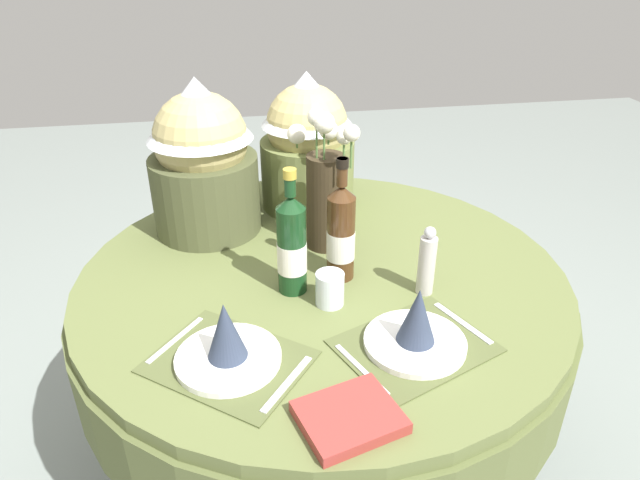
% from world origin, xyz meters
% --- Properties ---
extents(ground, '(8.00, 8.00, 0.00)m').
position_xyz_m(ground, '(0.00, 0.00, 0.00)').
color(ground, gray).
extents(dining_table, '(1.41, 1.41, 0.74)m').
position_xyz_m(dining_table, '(0.00, 0.00, 0.59)').
color(dining_table, '#5B6638').
rests_on(dining_table, ground).
extents(place_setting_left, '(0.43, 0.41, 0.16)m').
position_xyz_m(place_setting_left, '(-0.28, -0.35, 0.79)').
color(place_setting_left, '#4E562F').
rests_on(place_setting_left, dining_table).
extents(place_setting_right, '(0.41, 0.37, 0.16)m').
position_xyz_m(place_setting_right, '(0.16, -0.37, 0.79)').
color(place_setting_right, '#4E562F').
rests_on(place_setting_right, dining_table).
extents(flower_vase, '(0.17, 0.25, 0.43)m').
position_xyz_m(flower_vase, '(0.03, 0.15, 0.93)').
color(flower_vase, '#332819').
rests_on(flower_vase, dining_table).
extents(wine_bottle_left, '(0.08, 0.08, 0.35)m').
position_xyz_m(wine_bottle_left, '(0.04, -0.04, 0.88)').
color(wine_bottle_left, '#422814').
rests_on(wine_bottle_left, dining_table).
extents(wine_bottle_centre, '(0.08, 0.08, 0.35)m').
position_xyz_m(wine_bottle_centre, '(-0.09, -0.08, 0.88)').
color(wine_bottle_centre, '#143819').
rests_on(wine_bottle_centre, dining_table).
extents(tumbler_near_left, '(0.07, 0.07, 0.09)m').
position_xyz_m(tumbler_near_left, '(-0.01, -0.16, 0.79)').
color(tumbler_near_left, silver).
rests_on(tumbler_near_left, dining_table).
extents(pepper_mill, '(0.05, 0.05, 0.20)m').
position_xyz_m(pepper_mill, '(0.25, -0.15, 0.83)').
color(pepper_mill, '#B7B2AD').
rests_on(pepper_mill, dining_table).
extents(book_on_table, '(0.23, 0.21, 0.03)m').
position_xyz_m(book_on_table, '(-0.05, -0.57, 0.75)').
color(book_on_table, '#99332D').
rests_on(book_on_table, dining_table).
extents(gift_tub_back_left, '(0.34, 0.34, 0.49)m').
position_xyz_m(gift_tub_back_left, '(-0.32, 0.32, 1.00)').
color(gift_tub_back_left, '#474C2D').
rests_on(gift_tub_back_left, dining_table).
extents(gift_tub_back_centre, '(0.32, 0.32, 0.46)m').
position_xyz_m(gift_tub_back_centre, '(0.03, 0.44, 0.98)').
color(gift_tub_back_centre, olive).
rests_on(gift_tub_back_centre, dining_table).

